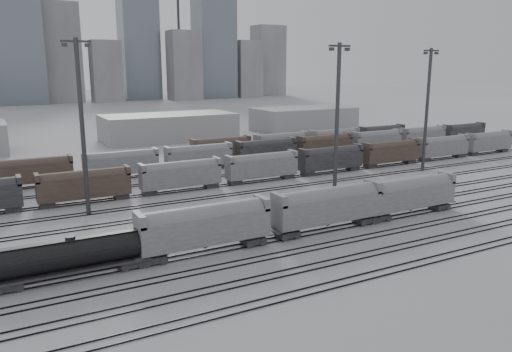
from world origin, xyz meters
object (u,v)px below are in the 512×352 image
hopper_car_b (328,205)px  tank_car_b (72,255)px  hopper_car_a (205,225)px  light_mast_c (337,119)px  hopper_car_c (411,193)px

hopper_car_b → tank_car_b: bearing=180.0°
tank_car_b → hopper_car_a: size_ratio=1.11×
tank_car_b → light_mast_c: 47.93m
hopper_car_a → hopper_car_b: hopper_car_b is taller
hopper_car_a → hopper_car_c: bearing=-0.0°
hopper_car_b → light_mast_c: bearing=49.6°
hopper_car_b → light_mast_c: light_mast_c is taller
hopper_car_b → light_mast_c: (10.83, 12.71, 10.23)m
tank_car_b → hopper_car_b: size_ratio=1.10×
tank_car_b → hopper_car_c: 49.82m
hopper_car_a → hopper_car_b: bearing=0.0°
hopper_car_a → light_mast_c: 33.56m
hopper_car_c → light_mast_c: (-4.99, 12.71, 10.43)m
hopper_car_a → hopper_car_c: 34.31m
tank_car_b → light_mast_c: bearing=15.8°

